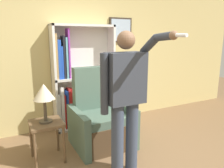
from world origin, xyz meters
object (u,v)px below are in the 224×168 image
Objects in this scene: bookcase at (77,80)px; person_standing at (126,96)px; side_table at (46,129)px; table_lamp at (44,93)px; armchair at (100,121)px.

bookcase is 1.08× the size of person_standing.
bookcase is 1.25m from side_table.
table_lamp reaches higher than side_table.
armchair is (0.10, -0.79, -0.53)m from bookcase.
side_table is at bearing 135.00° from table_lamp.
side_table is 0.50m from table_lamp.
bookcase is 3.40× the size of side_table.
side_table is (-0.79, 0.76, -0.55)m from person_standing.
table_lamp is (-0.85, -0.11, 0.58)m from armchair.
person_standing is at bearing -88.30° from bookcase.
bookcase is 1.56× the size of armchair.
table_lamp is (-0.79, 0.76, -0.06)m from person_standing.
armchair is at bearing 86.36° from person_standing.
armchair is 2.29× the size of table_lamp.
table_lamp is at bearing -172.79° from armchair.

